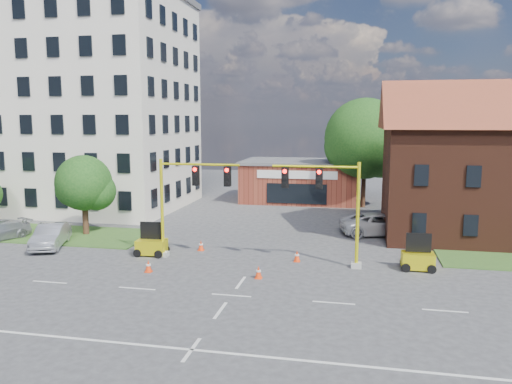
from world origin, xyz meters
TOP-DOWN VIEW (x-y plane):
  - ground at (0.00, 0.00)m, footprint 120.00×120.00m
  - grass_verge_nw at (-20.00, 10.00)m, footprint 22.00×6.00m
  - lane_markings at (0.00, -3.00)m, footprint 60.00×36.00m
  - office_block at (-20.00, 21.90)m, footprint 18.40×15.40m
  - brick_shop at (0.00, 29.98)m, footprint 12.40×8.40m
  - tree_large at (6.90, 27.08)m, footprint 8.25×7.86m
  - tree_nw_front at (-13.79, 10.58)m, footprint 4.33×4.13m
  - signal_mast_west at (-4.36, 6.00)m, footprint 5.30×0.60m
  - signal_mast_east at (4.36, 6.00)m, footprint 5.30×0.60m
  - trailer_west at (-6.85, 6.16)m, footprint 1.89×1.32m
  - trailer_east at (9.47, 6.32)m, footprint 1.82×1.23m
  - cone_a at (-5.57, 2.75)m, footprint 0.40×0.40m
  - cone_b at (-4.11, 7.88)m, footprint 0.40×0.40m
  - cone_c at (0.78, 2.89)m, footprint 0.40×0.40m
  - cone_d at (2.44, 6.56)m, footprint 0.40×0.40m
  - pickup_white at (7.71, 14.93)m, footprint 6.53×4.23m
  - sedan_silver_front at (-14.36, 6.66)m, footprint 3.14×5.09m

SIDE VIEW (x-z plane):
  - ground at x=0.00m, z-range 0.00..0.00m
  - lane_markings at x=0.00m, z-range 0.00..0.01m
  - grass_verge_nw at x=-20.00m, z-range 0.00..0.08m
  - cone_a at x=-5.57m, z-range -0.01..0.69m
  - cone_b at x=-4.11m, z-range -0.01..0.69m
  - cone_c at x=0.78m, z-range -0.01..0.69m
  - cone_d at x=2.44m, z-range -0.01..0.69m
  - trailer_east at x=9.47m, z-range -0.38..1.67m
  - trailer_west at x=-6.85m, z-range -0.39..1.68m
  - sedan_silver_front at x=-14.36m, z-range 0.00..1.58m
  - pickup_white at x=7.71m, z-range 0.00..1.67m
  - brick_shop at x=0.00m, z-range 0.01..4.31m
  - tree_nw_front at x=-13.79m, z-range 0.76..6.77m
  - signal_mast_west at x=-4.36m, z-range 0.82..7.02m
  - signal_mast_east at x=4.36m, z-range 0.82..7.02m
  - tree_large at x=6.90m, z-range 1.14..11.85m
  - office_block at x=-20.00m, z-range 0.01..20.61m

